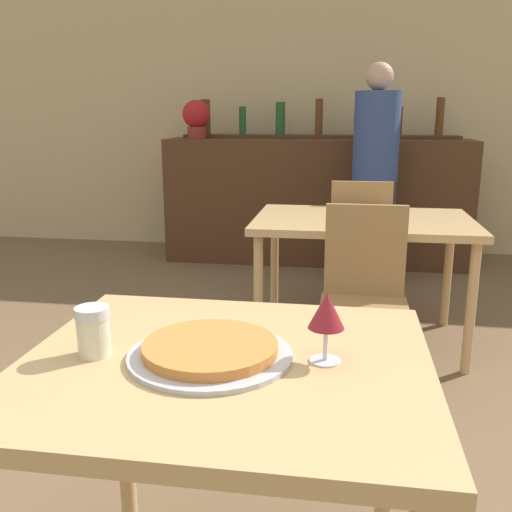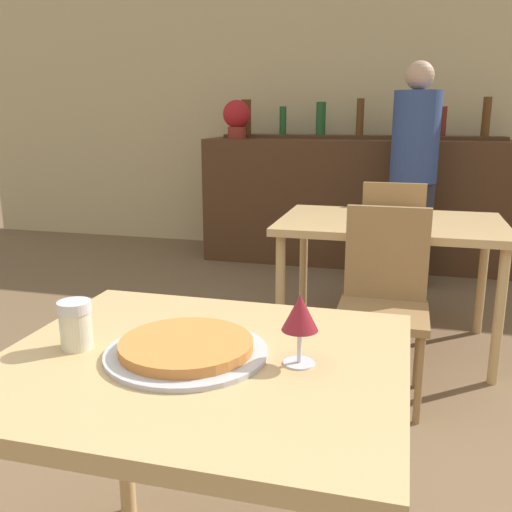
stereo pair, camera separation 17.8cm
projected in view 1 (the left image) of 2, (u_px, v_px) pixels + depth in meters
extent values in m
cube|color=#D1B784|center=(321.00, 100.00, 5.28)|extent=(8.00, 0.05, 2.80)
cube|color=tan|center=(226.00, 367.00, 1.28)|extent=(0.91, 0.80, 0.04)
cylinder|color=tan|center=(124.00, 423.00, 1.76)|extent=(0.05, 0.05, 0.71)
cylinder|color=tan|center=(387.00, 446.00, 1.64)|extent=(0.05, 0.05, 0.71)
cube|color=tan|center=(363.00, 222.00, 3.14)|extent=(1.19, 0.80, 0.04)
cylinder|color=tan|center=(258.00, 298.00, 2.98)|extent=(0.05, 0.05, 0.68)
cylinder|color=tan|center=(471.00, 309.00, 2.82)|extent=(0.05, 0.05, 0.68)
cylinder|color=tan|center=(275.00, 265.00, 3.63)|extent=(0.05, 0.05, 0.68)
cylinder|color=tan|center=(448.00, 272.00, 3.47)|extent=(0.05, 0.05, 0.68)
cube|color=#4C2D19|center=(316.00, 201.00, 5.00)|extent=(2.60, 0.56, 1.07)
cube|color=#4C2D19|center=(318.00, 137.00, 5.00)|extent=(2.39, 0.24, 0.03)
cylinder|color=#5B3314|center=(205.00, 117.00, 5.12)|extent=(0.09, 0.09, 0.30)
cylinder|color=#1E5123|center=(243.00, 121.00, 5.07)|extent=(0.06, 0.06, 0.24)
cylinder|color=#1E5123|center=(280.00, 118.00, 5.02)|extent=(0.08, 0.08, 0.28)
cylinder|color=#5B3314|center=(319.00, 117.00, 4.96)|extent=(0.06, 0.06, 0.31)
cylinder|color=#1E5123|center=(358.00, 118.00, 4.91)|extent=(0.07, 0.07, 0.29)
cylinder|color=maroon|center=(398.00, 121.00, 4.87)|extent=(0.07, 0.07, 0.24)
cylinder|color=#5B3314|center=(440.00, 117.00, 4.81)|extent=(0.07, 0.07, 0.31)
cube|color=olive|center=(364.00, 310.00, 2.58)|extent=(0.40, 0.40, 0.04)
cube|color=olive|center=(365.00, 250.00, 2.70)|extent=(0.38, 0.04, 0.44)
cylinder|color=olive|center=(323.00, 368.00, 2.50)|extent=(0.03, 0.03, 0.40)
cylinder|color=olive|center=(403.00, 373.00, 2.45)|extent=(0.03, 0.03, 0.40)
cylinder|color=olive|center=(326.00, 338.00, 2.83)|extent=(0.03, 0.03, 0.40)
cylinder|color=olive|center=(396.00, 342.00, 2.77)|extent=(0.03, 0.03, 0.40)
cube|color=olive|center=(359.00, 246.00, 3.83)|extent=(0.40, 0.40, 0.04)
cube|color=olive|center=(361.00, 216.00, 3.60)|extent=(0.38, 0.04, 0.44)
cylinder|color=olive|center=(381.00, 271.00, 4.02)|extent=(0.03, 0.03, 0.40)
cylinder|color=olive|center=(333.00, 269.00, 4.07)|extent=(0.03, 0.03, 0.40)
cylinder|color=olive|center=(384.00, 285.00, 3.70)|extent=(0.03, 0.03, 0.40)
cylinder|color=olive|center=(332.00, 283.00, 3.75)|extent=(0.03, 0.03, 0.40)
cylinder|color=#B7B7BC|center=(210.00, 355.00, 1.28)|extent=(0.37, 0.37, 0.01)
cylinder|color=#CC7A38|center=(210.00, 348.00, 1.27)|extent=(0.30, 0.30, 0.02)
cylinder|color=beige|center=(94.00, 337.00, 1.28)|extent=(0.07, 0.07, 0.09)
cylinder|color=silver|center=(92.00, 313.00, 1.27)|extent=(0.08, 0.08, 0.03)
cube|color=#2D2D38|center=(372.00, 231.00, 4.41)|extent=(0.32, 0.18, 0.79)
cylinder|color=#33477F|center=(376.00, 137.00, 4.24)|extent=(0.34, 0.34, 0.65)
sphere|color=tan|center=(379.00, 76.00, 4.13)|extent=(0.20, 0.20, 0.20)
cylinder|color=silver|center=(325.00, 360.00, 1.26)|extent=(0.07, 0.07, 0.00)
cylinder|color=silver|center=(325.00, 344.00, 1.25)|extent=(0.01, 0.01, 0.07)
cone|color=maroon|center=(327.00, 310.00, 1.23)|extent=(0.08, 0.08, 0.08)
cylinder|color=maroon|center=(197.00, 133.00, 4.97)|extent=(0.16, 0.16, 0.10)
sphere|color=red|center=(196.00, 114.00, 4.93)|extent=(0.24, 0.24, 0.24)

